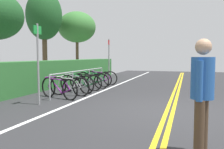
{
  "coord_description": "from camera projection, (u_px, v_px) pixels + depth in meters",
  "views": [
    {
      "loc": [
        -6.35,
        -0.41,
        1.43
      ],
      "look_at": [
        2.81,
        2.47,
        0.7
      ],
      "focal_mm": 38.6,
      "sensor_mm": 36.0,
      "label": 1
    }
  ],
  "objects": [
    {
      "name": "ground_plane",
      "position": [
        170.0,
        112.0,
        6.28
      ],
      "size": [
        34.04,
        10.61,
        0.05
      ],
      "primitive_type": "cube",
      "color": "#2B2B2D"
    },
    {
      "name": "bicycle_5",
      "position": [
        94.0,
        79.0,
        11.38
      ],
      "size": [
        0.46,
        1.75,
        0.74
      ],
      "color": "black",
      "rests_on": "ground_plane"
    },
    {
      "name": "hedge_backdrop",
      "position": [
        60.0,
        72.0,
        12.08
      ],
      "size": [
        13.92,
        0.98,
        1.23
      ],
      "primitive_type": "cube",
      "color": "#2D6B30",
      "rests_on": "ground_plane"
    },
    {
      "name": "bike_rack",
      "position": [
        82.0,
        75.0,
        10.09
      ],
      "size": [
        4.97,
        0.05,
        0.85
      ],
      "color": "#9EA0A5",
      "rests_on": "ground_plane"
    },
    {
      "name": "bicycle_3",
      "position": [
        83.0,
        83.0,
        10.06
      ],
      "size": [
        0.46,
        1.65,
        0.71
      ],
      "color": "black",
      "rests_on": "ground_plane"
    },
    {
      "name": "bike_lane_stripe_white",
      "position": [
        70.0,
        104.0,
        7.14
      ],
      "size": [
        30.63,
        0.12,
        0.0
      ],
      "primitive_type": "cube",
      "color": "white",
      "rests_on": "ground_plane"
    },
    {
      "name": "bicycle_1",
      "position": [
        69.0,
        86.0,
        8.77
      ],
      "size": [
        0.46,
        1.68,
        0.73
      ],
      "color": "black",
      "rests_on": "ground_plane"
    },
    {
      "name": "sign_post_far",
      "position": [
        109.0,
        57.0,
        12.77
      ],
      "size": [
        0.36,
        0.09,
        2.34
      ],
      "color": "gray",
      "rests_on": "ground_plane"
    },
    {
      "name": "pedestrian",
      "position": [
        202.0,
        89.0,
        3.39
      ],
      "size": [
        0.48,
        0.32,
        1.68
      ],
      "color": "#4C3826",
      "rests_on": "ground_plane"
    },
    {
      "name": "centre_line_yellow_outer",
      "position": [
        167.0,
        111.0,
        6.3
      ],
      "size": [
        30.63,
        0.1,
        0.0
      ],
      "primitive_type": "cube",
      "color": "gold",
      "rests_on": "ground_plane"
    },
    {
      "name": "bicycle_2",
      "position": [
        77.0,
        84.0,
        9.49
      ],
      "size": [
        0.58,
        1.69,
        0.75
      ],
      "color": "black",
      "rests_on": "ground_plane"
    },
    {
      "name": "centre_line_yellow_inner",
      "position": [
        173.0,
        111.0,
        6.25
      ],
      "size": [
        30.63,
        0.1,
        0.0
      ],
      "primitive_type": "cube",
      "color": "gold",
      "rests_on": "ground_plane"
    },
    {
      "name": "sign_post_near",
      "position": [
        38.0,
        57.0,
        7.04
      ],
      "size": [
        0.36,
        0.06,
        2.38
      ],
      "color": "gray",
      "rests_on": "ground_plane"
    },
    {
      "name": "tree_far_right",
      "position": [
        44.0,
        16.0,
        14.3
      ],
      "size": [
        2.12,
        2.12,
        5.32
      ],
      "color": "brown",
      "rests_on": "ground_plane"
    },
    {
      "name": "bicycle_4",
      "position": [
        89.0,
        81.0,
        10.7
      ],
      "size": [
        0.52,
        1.77,
        0.72
      ],
      "color": "black",
      "rests_on": "ground_plane"
    },
    {
      "name": "bicycle_6",
      "position": [
        101.0,
        78.0,
        12.02
      ],
      "size": [
        0.46,
        1.7,
        0.74
      ],
      "color": "black",
      "rests_on": "ground_plane"
    },
    {
      "name": "tree_extra",
      "position": [
        77.0,
        27.0,
        16.54
      ],
      "size": [
        2.58,
        2.58,
        4.48
      ],
      "color": "brown",
      "rests_on": "ground_plane"
    },
    {
      "name": "bicycle_0",
      "position": [
        59.0,
        88.0,
        8.19
      ],
      "size": [
        0.7,
        1.74,
        0.75
      ],
      "color": "black",
      "rests_on": "ground_plane"
    }
  ]
}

